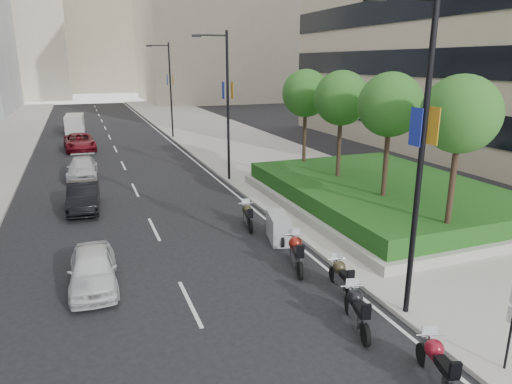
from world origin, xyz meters
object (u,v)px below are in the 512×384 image
lamp_post_2 (169,86)px  car_b (84,197)px  lamp_post_0 (417,147)px  motorcycle_5 (278,228)px  motorcycle_6 (248,216)px  motorcycle_2 (357,310)px  delivery_van (75,125)px  motorcycle_1 (437,364)px  motorcycle_4 (296,253)px  lamp_post_1 (225,99)px  car_a (93,269)px  car_c (82,168)px  motorcycle_3 (341,277)px  car_d (80,142)px

lamp_post_2 → car_b: size_ratio=2.15×
lamp_post_0 → motorcycle_5: lamp_post_0 is taller
lamp_post_0 → motorcycle_6: bearing=100.4°
motorcycle_2 → delivery_van: (-7.21, 41.90, 0.32)m
motorcycle_1 → motorcycle_4: 6.79m
lamp_post_2 → motorcycle_5: 28.62m
motorcycle_1 → delivery_van: (-7.61, 44.60, 0.33)m
lamp_post_2 → motorcycle_1: 38.01m
lamp_post_1 → car_a: size_ratio=2.39×
motorcycle_5 → motorcycle_6: motorcycle_5 is taller
lamp_post_0 → motorcycle_5: (-0.98, 6.75, -4.50)m
lamp_post_1 → motorcycle_2: (-1.58, -17.03, -4.50)m
lamp_post_0 → car_c: bearing=111.7°
lamp_post_1 → delivery_van: size_ratio=1.94×
car_c → car_b: bearing=-87.4°
motorcycle_3 → motorcycle_5: 4.77m
motorcycle_5 → car_a: 7.54m
motorcycle_1 → motorcycle_2: size_ratio=0.98×
motorcycle_4 → motorcycle_6: 4.71m
motorcycle_5 → car_b: 10.49m
motorcycle_2 → motorcycle_6: 8.79m
motorcycle_3 → lamp_post_0: bearing=-148.9°
lamp_post_2 → car_b: (-8.48, -20.91, -4.38)m
car_a → car_d: size_ratio=0.73×
motorcycle_2 → motorcycle_3: bearing=-3.9°
motorcycle_5 → car_c: size_ratio=0.45×
motorcycle_2 → car_a: bearing=68.3°
motorcycle_5 → car_d: car_d is taller
car_d → delivery_van: (-0.32, 10.44, 0.17)m
lamp_post_0 → lamp_post_2: size_ratio=1.00×
motorcycle_1 → car_d: bearing=28.4°
motorcycle_6 → car_d: bearing=27.0°
motorcycle_2 → car_c: size_ratio=0.47×
lamp_post_1 → motorcycle_1: lamp_post_1 is taller
lamp_post_0 → motorcycle_1: bearing=-113.3°
motorcycle_3 → motorcycle_5: bearing=9.7°
motorcycle_5 → car_d: (-7.48, 24.68, 0.15)m
motorcycle_1 → lamp_post_2: bearing=14.5°
lamp_post_0 → lamp_post_1: bearing=90.0°
motorcycle_5 → car_b: car_b is taller
motorcycle_4 → motorcycle_6: (-0.15, 4.70, -0.07)m
motorcycle_3 → car_a: 8.19m
motorcycle_1 → motorcycle_4: size_ratio=0.92×
motorcycle_2 → car_b: car_b is taller
lamp_post_1 → car_a: (-8.36, -11.78, -4.42)m
motorcycle_2 → motorcycle_5: 6.80m
car_b → car_d: (0.02, 17.34, 0.03)m
motorcycle_4 → motorcycle_1: bearing=-161.1°
lamp_post_0 → car_a: 10.80m
lamp_post_0 → lamp_post_1: size_ratio=1.00×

